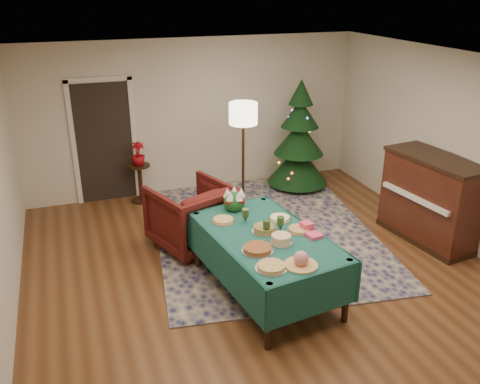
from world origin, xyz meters
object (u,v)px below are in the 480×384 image
object	(u,v)px
armchair	(192,213)
christmas_tree	(299,140)
piano	(431,200)
side_table	(140,184)
buffet_table	(266,246)
floor_lamp	(243,120)
potted_plant	(138,159)
gift_box	(307,227)

from	to	relation	value
armchair	christmas_tree	world-z (taller)	christmas_tree
piano	side_table	bearing A→B (deg)	143.03
piano	buffet_table	bearing A→B (deg)	-169.89
buffet_table	christmas_tree	xyz separation A→B (m)	(1.89, 3.03, 0.26)
armchair	christmas_tree	size ratio (longest dim) A/B	0.52
floor_lamp	side_table	xyz separation A→B (m)	(-1.52, 1.01, -1.23)
piano	potted_plant	bearing A→B (deg)	143.03
side_table	potted_plant	world-z (taller)	potted_plant
buffet_table	potted_plant	world-z (taller)	potted_plant
potted_plant	armchair	bearing A→B (deg)	-77.07
side_table	christmas_tree	world-z (taller)	christmas_tree
piano	armchair	bearing A→B (deg)	163.89
potted_plant	piano	xyz separation A→B (m)	(3.76, -2.83, -0.15)
gift_box	christmas_tree	distance (m)	3.40
floor_lamp	potted_plant	distance (m)	1.98
side_table	christmas_tree	xyz separation A→B (m)	(2.85, -0.30, 0.57)
armchair	piano	distance (m)	3.47
armchair	gift_box	bearing A→B (deg)	103.60
buffet_table	gift_box	distance (m)	0.54
gift_box	side_table	distance (m)	3.74
armchair	piano	xyz separation A→B (m)	(3.33, -0.96, 0.11)
potted_plant	piano	distance (m)	4.71
armchair	piano	size ratio (longest dim) A/B	0.67
armchair	floor_lamp	distance (m)	1.73
gift_box	piano	xyz separation A→B (m)	(2.31, 0.57, -0.22)
christmas_tree	side_table	bearing A→B (deg)	174.00
gift_box	potted_plant	xyz separation A→B (m)	(-1.46, 3.40, -0.07)
christmas_tree	piano	xyz separation A→B (m)	(0.91, -2.53, -0.27)
gift_box	side_table	bearing A→B (deg)	113.17
side_table	piano	size ratio (longest dim) A/B	0.43
gift_box	piano	world-z (taller)	piano
buffet_table	side_table	bearing A→B (deg)	106.12
armchair	potted_plant	bearing A→B (deg)	-97.30
potted_plant	christmas_tree	size ratio (longest dim) A/B	0.20
buffet_table	potted_plant	xyz separation A→B (m)	(-0.96, 3.33, 0.14)
floor_lamp	potted_plant	bearing A→B (deg)	146.45
side_table	buffet_table	bearing A→B (deg)	-73.88
armchair	piano	bearing A→B (deg)	143.66
armchair	potted_plant	world-z (taller)	armchair
gift_box	side_table	world-z (taller)	gift_box
gift_box	potted_plant	world-z (taller)	gift_box
potted_plant	christmas_tree	xyz separation A→B (m)	(2.85, -0.30, 0.12)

